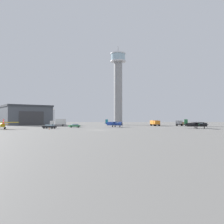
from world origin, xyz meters
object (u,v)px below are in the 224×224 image
Objects in this scene: airplane_yellow at (1,124)px; truck_box_white at (59,122)px; airplane_blue at (114,123)px; car_green at (75,126)px; truck_flatbed_silver at (180,123)px; car_black at (50,126)px; traffic_cone_near_left at (49,128)px; truck_box_orange at (155,123)px; control_tower at (118,83)px; light_post_west at (54,116)px; airplane_black at (196,124)px.

truck_box_white is at bearing -58.82° from airplane_yellow.
airplane_blue reaches higher than car_green.
truck_flatbed_silver reaches higher than car_black.
airplane_blue is 25.80m from truck_box_white.
traffic_cone_near_left is (-5.61, -15.79, -0.44)m from car_green.
truck_flatbed_silver is 1.09× the size of truck_box_orange.
car_black is at bearing -115.57° from control_tower.
truck_flatbed_silver is 0.94× the size of light_post_west.
truck_flatbed_silver is (4.44, 30.45, -0.21)m from airplane_black.
truck_box_white is 0.91× the size of light_post_west.
airplane_black is 56.72m from truck_box_white.
airplane_yellow is 15.96× the size of traffic_cone_near_left.
traffic_cone_near_left is at bearing -134.23° from airplane_yellow.
light_post_west is at bearing 78.75° from truck_flatbed_silver.
truck_box_white reaches higher than airplane_black.
airplane_blue is 15.86m from car_green.
truck_box_white is (12.41, 28.48, 0.26)m from airplane_yellow.
airplane_yellow is at bearing -124.52° from airplane_blue.
airplane_black is 63.19m from airplane_yellow.
car_black is at bearing 82.60° from truck_box_white.
control_tower is 63.06m from car_black.
airplane_black is 1.33× the size of light_post_west.
car_black is 32.52m from light_post_west.
car_green is at bearing 103.53° from truck_flatbed_silver.
truck_box_orange is 11.30× the size of traffic_cone_near_left.
airplane_black is at bearing -1.63° from airplane_blue.
control_tower is 6.14× the size of truck_box_white.
traffic_cone_near_left is (-51.89, -35.97, -0.93)m from truck_flatbed_silver.
control_tower reaches higher than airplane_blue.
control_tower reaches higher than traffic_cone_near_left.
airplane_blue reaches higher than truck_box_orange.
car_green is (-18.56, -42.65, -22.83)m from control_tower.
light_post_west reaches higher than airplane_blue.
car_green is at bearing -68.60° from truck_box_orange.
airplane_yellow is at bearing 171.05° from traffic_cone_near_left.
control_tower is at bearing 112.84° from airplane_blue.
airplane_blue is at bearing -98.15° from airplane_yellow.
control_tower is at bearing 67.53° from traffic_cone_near_left.
truck_flatbed_silver is (31.32, 14.94, -0.19)m from airplane_blue.
car_green is (-41.84, 10.27, -0.69)m from airplane_black.
airplane_blue is at bearing 45.63° from traffic_cone_near_left.
airplane_blue is 1.01× the size of airplane_yellow.
car_black is at bearing -116.00° from airplane_blue.
airplane_blue is 40.71m from airplane_yellow.
airplane_yellow is 1.98× the size of car_black.
truck_box_orange is at bearing -0.78° from light_post_west.
light_post_west reaches higher than airplane_black.
truck_box_white reaches higher than airplane_blue.
truck_box_white reaches higher than car_green.
car_green is 25.02m from light_post_west.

